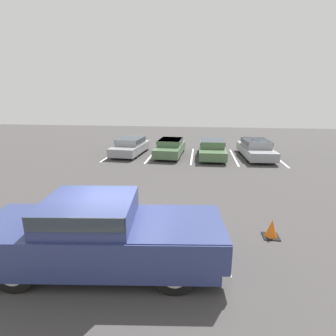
# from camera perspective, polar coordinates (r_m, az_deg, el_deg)

# --- Properties ---
(ground_plane) EXTENTS (60.00, 60.00, 0.00)m
(ground_plane) POSITION_cam_1_polar(r_m,az_deg,el_deg) (7.92, -10.08, -16.68)
(ground_plane) COLOR #423F3F
(stall_stripe_a) EXTENTS (0.12, 5.18, 0.01)m
(stall_stripe_a) POSITION_cam_1_polar(r_m,az_deg,el_deg) (19.92, -11.91, 3.05)
(stall_stripe_a) COLOR white
(stall_stripe_a) RESTS_ON ground_plane
(stall_stripe_b) EXTENTS (0.12, 5.18, 0.01)m
(stall_stripe_b) POSITION_cam_1_polar(r_m,az_deg,el_deg) (19.18, -3.55, 2.88)
(stall_stripe_b) COLOR white
(stall_stripe_b) RESTS_ON ground_plane
(stall_stripe_c) EXTENTS (0.12, 5.18, 0.01)m
(stall_stripe_c) POSITION_cam_1_polar(r_m,az_deg,el_deg) (18.87, 5.27, 2.64)
(stall_stripe_c) COLOR white
(stall_stripe_c) RESTS_ON ground_plane
(stall_stripe_d) EXTENTS (0.12, 5.18, 0.01)m
(stall_stripe_d) POSITION_cam_1_polar(r_m,az_deg,el_deg) (19.02, 14.16, 2.33)
(stall_stripe_d) COLOR white
(stall_stripe_d) RESTS_ON ground_plane
(stall_stripe_e) EXTENTS (0.12, 5.18, 0.01)m
(stall_stripe_e) POSITION_cam_1_polar(r_m,az_deg,el_deg) (19.62, 22.71, 1.98)
(stall_stripe_e) COLOR white
(stall_stripe_e) RESTS_ON ground_plane
(pickup_truck) EXTENTS (6.07, 2.70, 1.82)m
(pickup_truck) POSITION_cam_1_polar(r_m,az_deg,el_deg) (6.81, -13.77, -13.68)
(pickup_truck) COLOR navy
(pickup_truck) RESTS_ON ground_plane
(parked_sedan_a) EXTENTS (2.17, 4.39, 1.20)m
(parked_sedan_a) POSITION_cam_1_polar(r_m,az_deg,el_deg) (19.47, -8.15, 4.87)
(parked_sedan_a) COLOR gray
(parked_sedan_a) RESTS_ON ground_plane
(parked_sedan_b) EXTENTS (1.95, 4.46, 1.17)m
(parked_sedan_b) POSITION_cam_1_polar(r_m,az_deg,el_deg) (18.87, 0.49, 4.65)
(parked_sedan_b) COLOR #4C6B47
(parked_sedan_b) RESTS_ON ground_plane
(parked_sedan_c) EXTENTS (1.79, 4.77, 1.21)m
(parked_sedan_c) POSITION_cam_1_polar(r_m,az_deg,el_deg) (18.73, 9.59, 4.42)
(parked_sedan_c) COLOR #4C6B47
(parked_sedan_c) RESTS_ON ground_plane
(parked_sedan_d) EXTENTS (2.03, 4.82, 1.24)m
(parked_sedan_d) POSITION_cam_1_polar(r_m,az_deg,el_deg) (19.29, 18.54, 4.19)
(parked_sedan_d) COLOR gray
(parked_sedan_d) RESTS_ON ground_plane
(traffic_cone) EXTENTS (0.48, 0.48, 0.57)m
(traffic_cone) POSITION_cam_1_polar(r_m,az_deg,el_deg) (8.77, 21.61, -12.26)
(traffic_cone) COLOR black
(traffic_cone) RESTS_ON ground_plane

